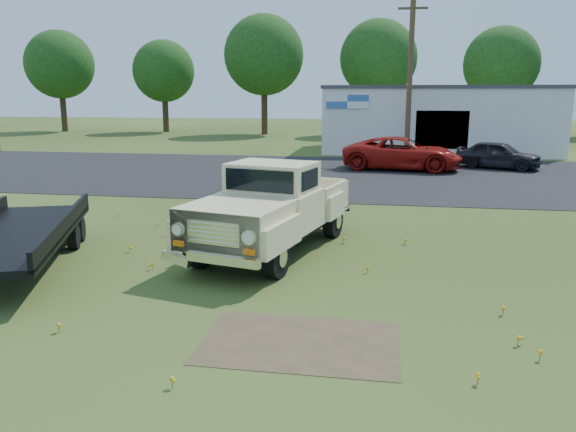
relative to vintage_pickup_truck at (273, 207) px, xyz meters
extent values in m
plane|color=#2D3F14|center=(-0.12, -1.93, -1.07)|extent=(140.00, 140.00, 0.00)
cube|color=black|center=(-0.12, 13.07, -1.07)|extent=(90.00, 14.00, 0.02)
cube|color=#483C26|center=(1.38, -4.93, -1.07)|extent=(3.00, 2.00, 0.01)
cube|color=#483C26|center=(-2.12, 1.57, -1.07)|extent=(2.20, 1.60, 0.01)
cube|color=silver|center=(5.88, 25.07, 0.93)|extent=(14.00, 8.00, 4.00)
cube|color=#3F3F44|center=(5.88, 25.07, 2.98)|extent=(14.20, 8.20, 0.20)
cube|color=black|center=(5.88, 21.12, 0.53)|extent=(3.00, 0.10, 2.20)
cube|color=white|center=(0.38, 21.02, 2.13)|extent=(2.50, 0.08, 0.80)
cylinder|color=#473321|center=(3.88, 20.07, 3.43)|extent=(0.30, 0.30, 9.00)
cube|color=#473321|center=(3.88, 20.07, 7.13)|extent=(1.60, 0.12, 0.12)
cylinder|color=#382919|center=(-28.12, 38.07, 0.73)|extent=(0.56, 0.56, 3.60)
sphere|color=#143F12|center=(-28.12, 38.07, 5.25)|extent=(6.40, 6.40, 6.40)
cylinder|color=#382919|center=(-18.12, 39.07, 0.55)|extent=(0.56, 0.56, 3.24)
sphere|color=#143F12|center=(-18.12, 39.07, 4.62)|extent=(5.76, 5.76, 5.76)
cylinder|color=#382919|center=(-8.12, 37.57, 0.91)|extent=(0.56, 0.56, 3.96)
sphere|color=#143F12|center=(-8.12, 37.57, 5.88)|extent=(7.04, 7.04, 7.04)
cylinder|color=#382919|center=(1.88, 38.57, 0.82)|extent=(0.56, 0.56, 3.78)
sphere|color=#143F12|center=(1.88, 38.57, 5.56)|extent=(6.72, 6.72, 6.72)
cylinder|color=#382919|center=(11.88, 37.07, 0.64)|extent=(0.56, 0.56, 3.42)
sphere|color=#143F12|center=(11.88, 37.07, 4.93)|extent=(6.08, 6.08, 6.08)
imported|color=#9C130E|center=(3.48, 15.22, -0.28)|extent=(5.98, 3.29, 1.59)
imported|color=black|center=(8.21, 16.40, -0.39)|extent=(4.33, 3.08, 1.37)
camera|label=1|loc=(2.53, -12.79, 2.66)|focal=35.00mm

